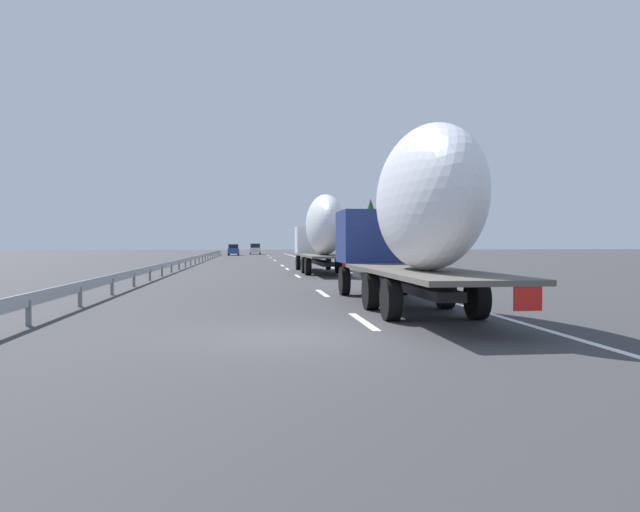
{
  "coord_description": "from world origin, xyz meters",
  "views": [
    {
      "loc": [
        -11.97,
        0.92,
        1.9
      ],
      "look_at": [
        18.03,
        -2.66,
        1.25
      ],
      "focal_mm": 32.81,
      "sensor_mm": 36.0,
      "label": 1
    }
  ],
  "objects": [
    {
      "name": "lane_stripe_2",
      "position": [
        21.84,
        -1.8,
        0.0
      ],
      "size": [
        3.2,
        0.2,
        0.01
      ],
      "primitive_type": "cube",
      "color": "white",
      "rests_on": "ground_plane"
    },
    {
      "name": "edge_line_right",
      "position": [
        45.0,
        -5.5,
        0.0
      ],
      "size": [
        110.0,
        0.2,
        0.01
      ],
      "primitive_type": "cube",
      "color": "white",
      "rests_on": "ground_plane"
    },
    {
      "name": "lane_stripe_6",
      "position": [
        54.88,
        -1.8,
        0.0
      ],
      "size": [
        3.2,
        0.2,
        0.01
      ],
      "primitive_type": "cube",
      "color": "white",
      "rests_on": "ground_plane"
    },
    {
      "name": "road_sign",
      "position": [
        48.37,
        -6.7,
        2.31
      ],
      "size": [
        0.1,
        0.9,
        3.35
      ],
      "color": "gray",
      "rests_on": "ground_plane"
    },
    {
      "name": "guardrail_median",
      "position": [
        43.0,
        6.0,
        0.58
      ],
      "size": [
        94.0,
        0.1,
        0.76
      ],
      "color": "#9EA0A5",
      "rests_on": "ground_plane"
    },
    {
      "name": "tree_2",
      "position": [
        51.7,
        -10.65,
        3.55
      ],
      "size": [
        3.51,
        3.51,
        5.44
      ],
      "color": "#472D19",
      "rests_on": "ground_plane"
    },
    {
      "name": "lane_stripe_1",
      "position": [
        10.11,
        -1.8,
        0.0
      ],
      "size": [
        3.2,
        0.2,
        0.01
      ],
      "primitive_type": "cube",
      "color": "white",
      "rests_on": "ground_plane"
    },
    {
      "name": "lane_stripe_3",
      "position": [
        31.48,
        -1.8,
        0.0
      ],
      "size": [
        3.2,
        0.2,
        0.01
      ],
      "primitive_type": "cube",
      "color": "white",
      "rests_on": "ground_plane"
    },
    {
      "name": "ground_plane",
      "position": [
        40.0,
        0.0,
        0.0
      ],
      "size": [
        260.0,
        260.0,
        0.0
      ],
      "primitive_type": "plane",
      "color": "#38383A"
    },
    {
      "name": "lane_stripe_0",
      "position": [
        2.0,
        -1.8,
        0.0
      ],
      "size": [
        3.2,
        0.2,
        0.01
      ],
      "primitive_type": "cube",
      "color": "white",
      "rests_on": "ground_plane"
    },
    {
      "name": "lane_stripe_8",
      "position": [
        80.0,
        -1.8,
        0.0
      ],
      "size": [
        3.2,
        0.2,
        0.01
      ],
      "primitive_type": "cube",
      "color": "white",
      "rests_on": "ground_plane"
    },
    {
      "name": "tree_1",
      "position": [
        40.43,
        -9.98,
        3.95
      ],
      "size": [
        2.73,
        2.73,
        5.98
      ],
      "color": "#472D19",
      "rests_on": "ground_plane"
    },
    {
      "name": "car_blue_sedan",
      "position": [
        82.18,
        3.59,
        0.91
      ],
      "size": [
        4.29,
        1.74,
        1.78
      ],
      "color": "#28479E",
      "rests_on": "ground_plane"
    },
    {
      "name": "truck_trailing",
      "position": [
        3.97,
        -3.6,
        2.7
      ],
      "size": [
        13.18,
        2.55,
        4.92
      ],
      "color": "navy",
      "rests_on": "ground_plane"
    },
    {
      "name": "lane_stripe_5",
      "position": [
        52.6,
        -1.8,
        0.0
      ],
      "size": [
        3.2,
        0.2,
        0.01
      ],
      "primitive_type": "cube",
      "color": "white",
      "rests_on": "ground_plane"
    },
    {
      "name": "lane_stripe_7",
      "position": [
        66.42,
        -1.8,
        0.0
      ],
      "size": [
        3.2,
        0.2,
        0.01
      ],
      "primitive_type": "cube",
      "color": "white",
      "rests_on": "ground_plane"
    },
    {
      "name": "lane_stripe_4",
      "position": [
        38.08,
        -1.8,
        0.0
      ],
      "size": [
        3.2,
        0.2,
        0.01
      ],
      "primitive_type": "cube",
      "color": "white",
      "rests_on": "ground_plane"
    },
    {
      "name": "tree_0",
      "position": [
        38.86,
        -11.31,
        4.18
      ],
      "size": [
        2.43,
        2.43,
        7.15
      ],
      "color": "#472D19",
      "rests_on": "ground_plane"
    },
    {
      "name": "truck_lead",
      "position": [
        24.71,
        -3.6,
        2.72
      ],
      "size": [
        13.46,
        2.55,
        4.89
      ],
      "color": "silver",
      "rests_on": "ground_plane"
    },
    {
      "name": "car_white_van",
      "position": [
        91.94,
        0.08,
        0.95
      ],
      "size": [
        4.54,
        1.9,
        1.89
      ],
      "color": "white",
      "rests_on": "ground_plane"
    }
  ]
}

